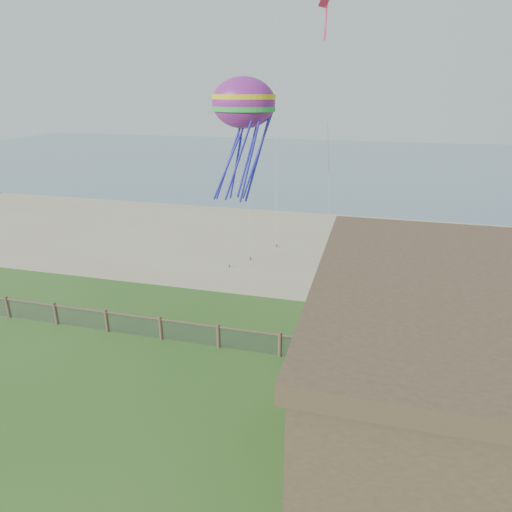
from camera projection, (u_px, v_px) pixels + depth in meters
name	position (u px, v px, depth m)	size (l,w,h in m)	color
ground	(164.00, 433.00, 16.50)	(160.00, 160.00, 0.00)	#2D571E
sand_beach	(284.00, 244.00, 36.46)	(72.00, 20.00, 0.02)	tan
ocean	(336.00, 162.00, 76.37)	(160.00, 68.00, 0.02)	slate
chainlink_fence	(218.00, 337.00, 21.75)	(36.20, 0.20, 1.25)	#4A3929
picnic_table	(347.00, 378.00, 18.98)	(1.84, 1.39, 0.78)	brown
octopus_kite	(244.00, 138.00, 25.31)	(3.54, 2.50, 7.29)	red
kite_red	(325.00, 9.00, 23.81)	(0.97, 0.70, 2.09)	#D82646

